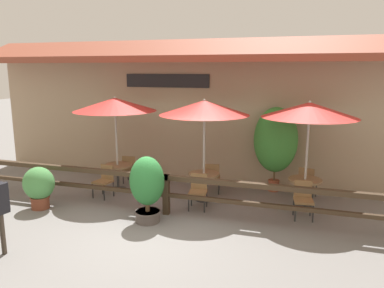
% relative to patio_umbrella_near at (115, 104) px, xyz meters
% --- Properties ---
extents(ground_plane, '(60.00, 60.00, 0.00)m').
position_rel_patio_umbrella_near_xyz_m(ground_plane, '(1.97, -2.36, -2.40)').
color(ground_plane, slate).
extents(building_facade, '(14.28, 1.49, 4.23)m').
position_rel_patio_umbrella_near_xyz_m(building_facade, '(1.97, 1.74, -0.24)').
color(building_facade, tan).
rests_on(building_facade, ground).
extents(patio_railing, '(10.40, 0.14, 0.95)m').
position_rel_patio_umbrella_near_xyz_m(patio_railing, '(1.97, -1.31, -1.71)').
color(patio_railing, '#3D2D1E').
rests_on(patio_railing, ground).
extents(patio_umbrella_near, '(2.25, 2.25, 2.62)m').
position_rel_patio_umbrella_near_xyz_m(patio_umbrella_near, '(0.00, 0.00, 0.00)').
color(patio_umbrella_near, '#B7B2A8').
rests_on(patio_umbrella_near, ground).
extents(dining_table_near, '(0.81, 0.81, 0.72)m').
position_rel_patio_umbrella_near_xyz_m(dining_table_near, '(0.00, 0.00, -1.83)').
color(dining_table_near, olive).
rests_on(dining_table_near, ground).
extents(chair_near_streetside, '(0.49, 0.49, 0.85)m').
position_rel_patio_umbrella_near_xyz_m(chair_near_streetside, '(-0.04, -0.65, -1.93)').
color(chair_near_streetside, olive).
rests_on(chair_near_streetside, ground).
extents(chair_near_wallside, '(0.46, 0.46, 0.85)m').
position_rel_patio_umbrella_near_xyz_m(chair_near_wallside, '(0.07, 0.65, -1.93)').
color(chair_near_wallside, olive).
rests_on(chair_near_wallside, ground).
extents(patio_umbrella_middle, '(2.25, 2.25, 2.62)m').
position_rel_patio_umbrella_near_xyz_m(patio_umbrella_middle, '(2.55, -0.12, 0.00)').
color(patio_umbrella_middle, '#B7B2A8').
rests_on(patio_umbrella_middle, ground).
extents(dining_table_middle, '(0.81, 0.81, 0.72)m').
position_rel_patio_umbrella_near_xyz_m(dining_table_middle, '(2.55, -0.12, -1.83)').
color(dining_table_middle, olive).
rests_on(dining_table_middle, ground).
extents(chair_middle_streetside, '(0.47, 0.47, 0.85)m').
position_rel_patio_umbrella_near_xyz_m(chair_middle_streetside, '(2.57, -0.73, -1.93)').
color(chair_middle_streetside, olive).
rests_on(chair_middle_streetside, ground).
extents(chair_middle_wallside, '(0.49, 0.49, 0.85)m').
position_rel_patio_umbrella_near_xyz_m(chair_middle_wallside, '(2.61, 0.48, -1.93)').
color(chair_middle_wallside, olive).
rests_on(chair_middle_wallside, ground).
extents(patio_umbrella_far, '(2.25, 2.25, 2.62)m').
position_rel_patio_umbrella_near_xyz_m(patio_umbrella_far, '(5.04, 0.11, 0.00)').
color(patio_umbrella_far, '#B7B2A8').
rests_on(patio_umbrella_far, ground).
extents(dining_table_far, '(0.81, 0.81, 0.72)m').
position_rel_patio_umbrella_near_xyz_m(dining_table_far, '(5.04, 0.11, -1.83)').
color(dining_table_far, olive).
rests_on(dining_table_far, ground).
extents(chair_far_streetside, '(0.48, 0.48, 0.85)m').
position_rel_patio_umbrella_near_xyz_m(chair_far_streetside, '(5.02, -0.58, -1.93)').
color(chair_far_streetside, olive).
rests_on(chair_far_streetside, ground).
extents(chair_far_wallside, '(0.51, 0.51, 0.85)m').
position_rel_patio_umbrella_near_xyz_m(chair_far_wallside, '(5.09, 0.81, -1.93)').
color(chair_far_wallside, olive).
rests_on(chair_far_wallside, ground).
extents(potted_plant_small_flowering, '(0.77, 0.69, 1.04)m').
position_rel_patio_umbrella_near_xyz_m(potted_plant_small_flowering, '(-1.11, -1.88, -1.83)').
color(potted_plant_small_flowering, brown).
rests_on(potted_plant_small_flowering, ground).
extents(potted_plant_entrance_palm, '(0.78, 0.70, 1.49)m').
position_rel_patio_umbrella_near_xyz_m(potted_plant_entrance_palm, '(1.74, -1.85, -1.56)').
color(potted_plant_entrance_palm, '#564C47').
rests_on(potted_plant_entrance_palm, ground).
extents(potted_plant_corner_fern, '(1.18, 1.07, 2.35)m').
position_rel_patio_umbrella_near_xyz_m(potted_plant_corner_fern, '(4.21, 1.19, -0.97)').
color(potted_plant_corner_fern, '#9E4C33').
rests_on(potted_plant_corner_fern, ground).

